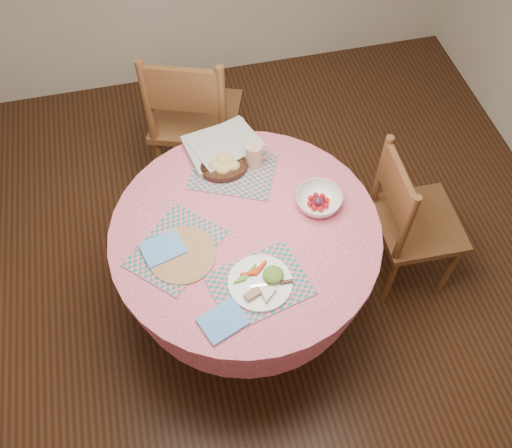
{
  "coord_description": "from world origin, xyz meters",
  "views": [
    {
      "loc": [
        -0.29,
        -1.43,
        2.87
      ],
      "look_at": [
        0.05,
        0.0,
        0.78
      ],
      "focal_mm": 40.0,
      "sensor_mm": 36.0,
      "label": 1
    }
  ],
  "objects_px": {
    "dining_table": "(246,253)",
    "chair_back": "(194,117)",
    "chair_right": "(410,220)",
    "fruit_bowl": "(318,201)",
    "wicker_trivet": "(182,255)",
    "dinner_plate": "(262,283)",
    "latte_mug": "(255,155)",
    "bread_bowl": "(224,166)"
  },
  "relations": [
    {
      "from": "wicker_trivet",
      "to": "bread_bowl",
      "type": "xyz_separation_m",
      "value": [
        0.28,
        0.44,
        0.03
      ]
    },
    {
      "from": "chair_right",
      "to": "dinner_plate",
      "type": "distance_m",
      "value": 0.97
    },
    {
      "from": "dinner_plate",
      "to": "fruit_bowl",
      "type": "height_order",
      "value": "fruit_bowl"
    },
    {
      "from": "dinner_plate",
      "to": "bread_bowl",
      "type": "height_order",
      "value": "bread_bowl"
    },
    {
      "from": "wicker_trivet",
      "to": "dinner_plate",
      "type": "bearing_deg",
      "value": -35.86
    },
    {
      "from": "bread_bowl",
      "to": "latte_mug",
      "type": "xyz_separation_m",
      "value": [
        0.15,
        0.0,
        0.03
      ]
    },
    {
      "from": "dinner_plate",
      "to": "latte_mug",
      "type": "xyz_separation_m",
      "value": [
        0.12,
        0.66,
        0.05
      ]
    },
    {
      "from": "chair_back",
      "to": "fruit_bowl",
      "type": "bearing_deg",
      "value": 136.32
    },
    {
      "from": "bread_bowl",
      "to": "latte_mug",
      "type": "relative_size",
      "value": 1.78
    },
    {
      "from": "chair_back",
      "to": "latte_mug",
      "type": "xyz_separation_m",
      "value": [
        0.22,
        -0.6,
        0.27
      ]
    },
    {
      "from": "chair_right",
      "to": "bread_bowl",
      "type": "xyz_separation_m",
      "value": [
        -0.89,
        0.33,
        0.29
      ]
    },
    {
      "from": "chair_right",
      "to": "bread_bowl",
      "type": "distance_m",
      "value": 1.0
    },
    {
      "from": "bread_bowl",
      "to": "fruit_bowl",
      "type": "xyz_separation_m",
      "value": [
        0.38,
        -0.31,
        -0.0
      ]
    },
    {
      "from": "bread_bowl",
      "to": "fruit_bowl",
      "type": "relative_size",
      "value": 0.9
    },
    {
      "from": "chair_back",
      "to": "wicker_trivet",
      "type": "relative_size",
      "value": 3.53
    },
    {
      "from": "chair_back",
      "to": "latte_mug",
      "type": "relative_size",
      "value": 8.18
    },
    {
      "from": "chair_back",
      "to": "wicker_trivet",
      "type": "xyz_separation_m",
      "value": [
        -0.21,
        -1.04,
        0.2
      ]
    },
    {
      "from": "dinner_plate",
      "to": "latte_mug",
      "type": "bearing_deg",
      "value": 79.57
    },
    {
      "from": "wicker_trivet",
      "to": "fruit_bowl",
      "type": "relative_size",
      "value": 1.18
    },
    {
      "from": "chair_back",
      "to": "dinner_plate",
      "type": "bearing_deg",
      "value": 114.26
    },
    {
      "from": "chair_right",
      "to": "fruit_bowl",
      "type": "relative_size",
      "value": 3.71
    },
    {
      "from": "dinner_plate",
      "to": "chair_right",
      "type": "bearing_deg",
      "value": 21.14
    },
    {
      "from": "chair_right",
      "to": "latte_mug",
      "type": "height_order",
      "value": "chair_right"
    },
    {
      "from": "latte_mug",
      "to": "fruit_bowl",
      "type": "relative_size",
      "value": 0.51
    },
    {
      "from": "wicker_trivet",
      "to": "bread_bowl",
      "type": "bearing_deg",
      "value": 57.67
    },
    {
      "from": "fruit_bowl",
      "to": "chair_back",
      "type": "bearing_deg",
      "value": 116.56
    },
    {
      "from": "dinner_plate",
      "to": "bread_bowl",
      "type": "distance_m",
      "value": 0.66
    },
    {
      "from": "dining_table",
      "to": "latte_mug",
      "type": "height_order",
      "value": "latte_mug"
    },
    {
      "from": "chair_right",
      "to": "fruit_bowl",
      "type": "bearing_deg",
      "value": 89.71
    },
    {
      "from": "wicker_trivet",
      "to": "dinner_plate",
      "type": "xyz_separation_m",
      "value": [
        0.31,
        -0.22,
        0.02
      ]
    },
    {
      "from": "wicker_trivet",
      "to": "dinner_plate",
      "type": "distance_m",
      "value": 0.38
    },
    {
      "from": "fruit_bowl",
      "to": "dining_table",
      "type": "bearing_deg",
      "value": -170.51
    },
    {
      "from": "dining_table",
      "to": "chair_right",
      "type": "distance_m",
      "value": 0.87
    },
    {
      "from": "latte_mug",
      "to": "chair_right",
      "type": "bearing_deg",
      "value": -23.95
    },
    {
      "from": "chair_back",
      "to": "dinner_plate",
      "type": "xyz_separation_m",
      "value": [
        0.1,
        -1.26,
        0.22
      ]
    },
    {
      "from": "dining_table",
      "to": "chair_back",
      "type": "relative_size",
      "value": 1.17
    },
    {
      "from": "dining_table",
      "to": "fruit_bowl",
      "type": "bearing_deg",
      "value": 9.49
    },
    {
      "from": "dining_table",
      "to": "dinner_plate",
      "type": "bearing_deg",
      "value": -88.49
    },
    {
      "from": "chair_right",
      "to": "latte_mug",
      "type": "distance_m",
      "value": 0.87
    },
    {
      "from": "dinner_plate",
      "to": "bread_bowl",
      "type": "relative_size",
      "value": 1.19
    },
    {
      "from": "chair_right",
      "to": "latte_mug",
      "type": "relative_size",
      "value": 7.3
    },
    {
      "from": "chair_right",
      "to": "wicker_trivet",
      "type": "distance_m",
      "value": 1.2
    }
  ]
}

